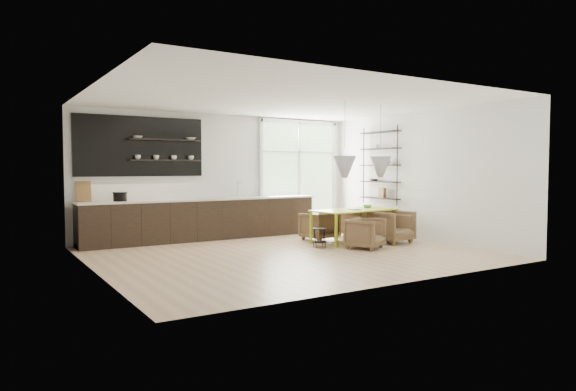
# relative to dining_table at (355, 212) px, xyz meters

# --- Properties ---
(room) EXTENTS (7.02, 6.01, 2.91)m
(room) POSITION_rel_dining_table_xyz_m (-1.52, 0.51, 0.79)
(room) COLOR #DDB68C
(room) RESTS_ON ground
(kitchen_run) EXTENTS (5.54, 0.69, 2.75)m
(kitchen_run) POSITION_rel_dining_table_xyz_m (-2.80, 2.10, -0.07)
(kitchen_run) COLOR black
(kitchen_run) RESTS_ON ground
(right_shelving) EXTENTS (0.26, 1.22, 1.90)m
(right_shelving) POSITION_rel_dining_table_xyz_m (1.26, 0.58, 0.98)
(right_shelving) COLOR black
(right_shelving) RESTS_ON ground
(dining_table) EXTENTS (2.05, 1.09, 0.72)m
(dining_table) POSITION_rel_dining_table_xyz_m (0.00, 0.00, 0.00)
(dining_table) COLOR #BCD727
(dining_table) RESTS_ON ground
(armchair_back_left) EXTENTS (0.77, 0.78, 0.64)m
(armchair_back_left) POSITION_rel_dining_table_xyz_m (-0.52, 0.63, -0.35)
(armchair_back_left) COLOR brown
(armchair_back_left) RESTS_ON ground
(armchair_back_right) EXTENTS (0.95, 0.96, 0.68)m
(armchair_back_right) POSITION_rel_dining_table_xyz_m (0.58, 0.70, -0.33)
(armchair_back_right) COLOR brown
(armchair_back_right) RESTS_ON ground
(armchair_front_left) EXTENTS (0.89, 0.90, 0.62)m
(armchair_front_left) POSITION_rel_dining_table_xyz_m (-0.45, -0.88, -0.36)
(armchair_front_left) COLOR brown
(armchair_front_left) RESTS_ON ground
(armchair_front_right) EXTENTS (0.87, 0.88, 0.71)m
(armchair_front_right) POSITION_rel_dining_table_xyz_m (0.57, -0.57, -0.31)
(armchair_front_right) COLOR brown
(armchair_front_right) RESTS_ON ground
(wire_stool) EXTENTS (0.31, 0.31, 0.39)m
(wire_stool) POSITION_rel_dining_table_xyz_m (-1.13, -0.25, -0.42)
(wire_stool) COLOR black
(wire_stool) RESTS_ON ground
(table_book) EXTENTS (0.26, 0.32, 0.03)m
(table_book) POSITION_rel_dining_table_xyz_m (-0.17, -0.05, 0.06)
(table_book) COLOR white
(table_book) RESTS_ON dining_table
(table_bowl) EXTENTS (0.27, 0.27, 0.06)m
(table_bowl) POSITION_rel_dining_table_xyz_m (0.53, 0.21, 0.08)
(table_bowl) COLOR #508248
(table_bowl) RESTS_ON dining_table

